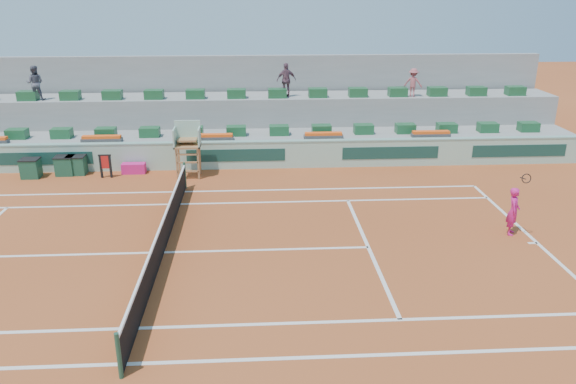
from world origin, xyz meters
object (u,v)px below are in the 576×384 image
umpire_chair (188,142)px  tennis_player (513,211)px  player_bag (134,168)px  drink_cooler_a (77,165)px

umpire_chair → tennis_player: (11.33, -6.73, -0.72)m
player_bag → tennis_player: 15.63m
drink_cooler_a → tennis_player: size_ratio=0.37×
umpire_chair → tennis_player: bearing=-30.7°
player_bag → umpire_chair: (2.49, -0.54, 1.32)m
player_bag → tennis_player: tennis_player is taller
drink_cooler_a → tennis_player: tennis_player is taller
umpire_chair → drink_cooler_a: (-4.94, 0.54, -1.12)m
player_bag → umpire_chair: umpire_chair is taller
tennis_player → player_bag: bearing=152.2°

